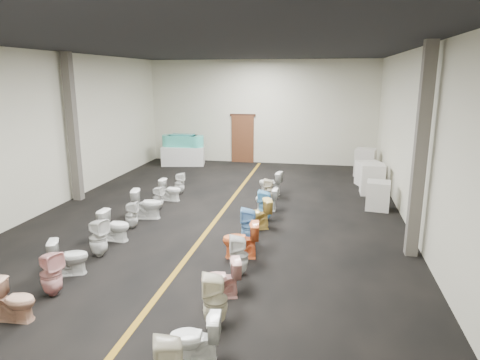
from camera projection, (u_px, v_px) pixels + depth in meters
The scene contains 37 objects.
floor at pixel (217, 219), 11.70m from camera, with size 16.00×16.00×0.00m, color black.
ceiling at pixel (215, 47), 10.63m from camera, with size 16.00×16.00×0.00m, color black.
wall_back at pixel (261, 112), 18.79m from camera, with size 10.00×10.00×0.00m, color beige.
wall_left at pixel (45, 132), 12.10m from camera, with size 16.00×16.00×0.00m, color beige.
wall_right at pixel (418, 143), 10.22m from camera, with size 16.00×16.00×0.00m, color beige.
aisle_stripe at pixel (217, 219), 11.69m from camera, with size 0.12×15.60×0.01m, color #8A6114.
back_door at pixel (243, 139), 19.16m from camera, with size 1.00×0.10×2.10m, color #562D19.
door_frame at pixel (243, 115), 18.92m from camera, with size 1.15×0.08×0.10m, color #331C11.
column_left at pixel (73, 128), 13.01m from camera, with size 0.25×0.25×4.50m, color #59544C.
column_right at pixel (420, 153), 8.84m from camera, with size 0.25×0.25×4.50m, color #59544C.
display_table at pixel (183, 156), 18.73m from camera, with size 1.82×0.91×0.81m, color silver.
bathtub at pixel (183, 141), 18.58m from camera, with size 1.86×0.67×0.55m.
appliance_crate_a at pixel (378, 195), 12.44m from camera, with size 0.65×0.65×0.83m, color silver.
appliance_crate_b at pixel (372, 179), 14.04m from camera, with size 0.73×0.73×1.01m, color silver.
appliance_crate_c at pixel (369, 174), 15.14m from camera, with size 0.76×0.76×0.86m, color silver.
appliance_crate_d at pixel (365, 162), 16.66m from camera, with size 0.74×0.74×1.06m, color silver.
toilet_left_2 at pixel (14, 300), 6.77m from camera, with size 0.38×0.68×0.69m, color tan.
toilet_left_3 at pixel (51, 274), 7.53m from camera, with size 0.37×0.38×0.82m, color #E4A1A0.
toilet_left_4 at pixel (69, 257), 8.36m from camera, with size 0.41×0.71×0.73m, color silver.
toilet_left_5 at pixel (98, 238), 9.18m from camera, with size 0.38×0.39×0.84m, color silver.
toilet_left_6 at pixel (115, 225), 10.09m from camera, with size 0.41×0.72×0.74m, color white.
toilet_left_7 at pixel (132, 215), 10.90m from camera, with size 0.31×0.32×0.70m, color silver.
toilet_left_8 at pixel (147, 204), 11.67m from camera, with size 0.46×0.80×0.81m, color white.
toilet_left_9 at pixel (158, 198), 12.49m from camera, with size 0.31×0.31×0.68m, color silver.
toilet_left_10 at pixel (171, 190), 13.35m from camera, with size 0.38×0.67×0.68m, color white.
toilet_left_11 at pixel (180, 183), 14.09m from camera, with size 0.32×0.33×0.71m, color white.
toilet_right_1 at pixel (195, 339), 5.76m from camera, with size 0.40×0.70×0.71m, color white.
toilet_right_2 at pixel (215, 300), 6.61m from camera, with size 0.39×0.40×0.86m, color beige.
toilet_right_3 at pixel (221, 279), 7.47m from camera, with size 0.40×0.70×0.71m, color #DA9991.
toilet_right_4 at pixel (239, 255), 8.32m from camera, with size 0.36×0.37×0.80m, color silver.
toilet_right_5 at pixel (241, 240), 9.12m from camera, with size 0.44×0.78×0.79m, color orange.
toilet_right_6 at pixel (249, 226), 9.86m from camera, with size 0.39×0.39×0.86m, color #69A3DA.
toilet_right_7 at pixel (256, 214), 10.82m from camera, with size 0.44×0.77×0.78m, color #DEB652.
toilet_right_8 at pixel (265, 205), 11.50m from camera, with size 0.37×0.38×0.83m, color #73C5F5.
toilet_right_9 at pixel (266, 199), 12.35m from camera, with size 0.37×0.65×0.67m, color white.
toilet_right_10 at pixel (269, 190), 13.27m from camera, with size 0.32×0.33×0.71m, color beige.
toilet_right_11 at pixel (270, 183), 14.01m from camera, with size 0.43×0.76×0.78m, color silver.
Camera 1 is at (2.77, -10.78, 3.80)m, focal length 32.00 mm.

